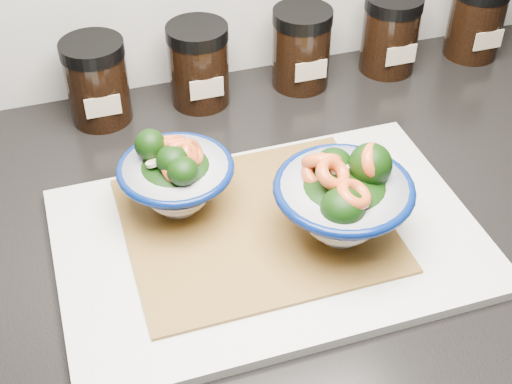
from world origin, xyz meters
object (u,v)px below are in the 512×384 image
object	(u,v)px
spice_jar_b	(199,65)
spice_jar_d	(390,33)
spice_jar_c	(301,48)
bowl_left	(176,177)
spice_jar_a	(97,81)
spice_jar_e	(476,19)
cutting_board	(269,240)
bowl_right	(344,198)

from	to	relation	value
spice_jar_b	spice_jar_d	xyz separation A→B (m)	(0.28, 0.00, 0.00)
spice_jar_c	spice_jar_d	xyz separation A→B (m)	(0.14, 0.00, 0.00)
bowl_left	spice_jar_c	bearing A→B (deg)	44.11
spice_jar_a	spice_jar_e	size ratio (longest dim) A/B	1.00
bowl_left	spice_jar_d	xyz separation A→B (m)	(0.36, 0.22, -0.00)
cutting_board	bowl_right	bearing A→B (deg)	-15.89
spice_jar_a	bowl_left	bearing A→B (deg)	-76.45
spice_jar_a	spice_jar_b	distance (m)	0.14
spice_jar_e	bowl_right	bearing A→B (deg)	-137.69
spice_jar_b	spice_jar_c	world-z (taller)	same
spice_jar_e	spice_jar_a	bearing A→B (deg)	180.00
spice_jar_c	spice_jar_e	world-z (taller)	same
spice_jar_a	spice_jar_b	xyz separation A→B (m)	(0.14, 0.00, 0.00)
spice_jar_b	spice_jar_a	bearing A→B (deg)	180.00
spice_jar_a	spice_jar_e	distance (m)	0.56
spice_jar_c	spice_jar_d	world-z (taller)	same
spice_jar_c	bowl_left	bearing A→B (deg)	-135.89
spice_jar_b	spice_jar_d	bearing A→B (deg)	0.00
bowl_right	spice_jar_b	xyz separation A→B (m)	(-0.07, 0.32, -0.01)
bowl_right	spice_jar_c	xyz separation A→B (m)	(0.07, 0.32, -0.01)
spice_jar_d	spice_jar_e	xyz separation A→B (m)	(0.14, 0.00, 0.00)
cutting_board	spice_jar_c	bearing A→B (deg)	63.68
bowl_right	cutting_board	bearing A→B (deg)	164.11
cutting_board	spice_jar_a	size ratio (longest dim) A/B	3.98
spice_jar_e	spice_jar_c	bearing A→B (deg)	180.00
spice_jar_c	cutting_board	bearing A→B (deg)	-116.32
bowl_right	spice_jar_e	xyz separation A→B (m)	(0.35, 0.32, -0.01)
spice_jar_b	bowl_right	bearing A→B (deg)	-76.77
spice_jar_a	spice_jar_c	world-z (taller)	same
cutting_board	bowl_left	world-z (taller)	bowl_left
bowl_right	spice_jar_a	world-z (taller)	bowl_right
bowl_right	spice_jar_a	size ratio (longest dim) A/B	1.30
bowl_right	spice_jar_d	xyz separation A→B (m)	(0.21, 0.32, -0.01)
bowl_left	spice_jar_d	distance (m)	0.43
spice_jar_b	spice_jar_c	distance (m)	0.15
cutting_board	spice_jar_d	world-z (taller)	spice_jar_d
bowl_left	bowl_right	bearing A→B (deg)	-31.15
bowl_right	spice_jar_e	world-z (taller)	bowl_right
spice_jar_a	spice_jar_e	xyz separation A→B (m)	(0.56, 0.00, 0.00)
spice_jar_e	bowl_left	bearing A→B (deg)	-156.27
cutting_board	spice_jar_c	size ratio (longest dim) A/B	3.98
spice_jar_b	bowl_left	bearing A→B (deg)	-110.38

